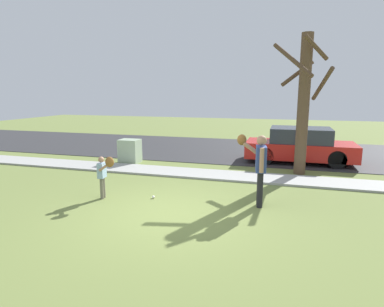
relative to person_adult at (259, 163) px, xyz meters
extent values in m
plane|color=olive|center=(-1.82, 2.40, -1.04)|extent=(48.00, 48.00, 0.00)
cube|color=#A3A39E|center=(-1.82, 2.50, -1.01)|extent=(36.00, 1.20, 0.06)
cube|color=#2D2D30|center=(-1.82, 7.50, -1.03)|extent=(36.00, 6.80, 0.02)
cylinder|color=black|center=(0.06, -0.09, -0.62)|extent=(0.13, 0.13, 0.85)
cylinder|color=black|center=(0.03, 0.07, -0.62)|extent=(0.13, 0.13, 0.85)
cube|color=#33478C|center=(0.04, -0.01, 0.10)|extent=(0.28, 0.43, 0.60)
sphere|color=#A87A5B|center=(0.04, -0.01, 0.54)|extent=(0.23, 0.23, 0.23)
cylinder|color=#A87A5B|center=(0.08, -0.26, 0.12)|extent=(0.10, 0.10, 0.56)
cylinder|color=#A87A5B|center=(-0.24, 0.20, 0.32)|extent=(0.53, 0.17, 0.40)
ellipsoid|color=brown|center=(-0.44, 0.18, 0.51)|extent=(0.24, 0.17, 0.26)
cylinder|color=#6B6656|center=(-3.84, -0.48, -0.77)|extent=(0.09, 0.09, 0.54)
cylinder|color=#6B6656|center=(-3.82, -0.59, -0.77)|extent=(0.09, 0.09, 0.54)
cube|color=#8CADC6|center=(-3.83, -0.54, -0.31)|extent=(0.18, 0.28, 0.38)
sphere|color=#A87A5B|center=(-3.83, -0.54, -0.03)|extent=(0.15, 0.15, 0.15)
cylinder|color=#A87A5B|center=(-3.85, -0.38, -0.30)|extent=(0.06, 0.06, 0.36)
cylinder|color=#A87A5B|center=(-3.65, -0.67, -0.17)|extent=(0.34, 0.11, 0.26)
ellipsoid|color=brown|center=(-3.52, -0.66, -0.05)|extent=(0.24, 0.17, 0.26)
sphere|color=white|center=(-2.59, -0.19, -1.00)|extent=(0.07, 0.07, 0.07)
cube|color=#9EB293|center=(-5.14, 3.53, -0.59)|extent=(0.75, 0.60, 0.90)
cylinder|color=brown|center=(1.06, 3.54, 1.20)|extent=(0.37, 0.37, 4.48)
cylinder|color=brown|center=(1.59, 3.71, 1.87)|extent=(0.53, 1.36, 1.02)
cylinder|color=brown|center=(0.83, 3.94, 2.23)|extent=(1.05, 0.69, 0.85)
cylinder|color=brown|center=(0.65, 3.07, 2.59)|extent=(1.26, 1.11, 1.14)
cylinder|color=brown|center=(1.30, 3.25, 2.95)|extent=(0.84, 0.72, 0.74)
cube|color=red|center=(1.11, 5.38, -0.54)|extent=(4.00, 1.75, 0.60)
cube|color=#2D333D|center=(1.11, 5.38, 0.03)|extent=(2.20, 1.61, 0.55)
cylinder|color=black|center=(-0.13, 4.61, -0.70)|extent=(0.64, 0.22, 0.64)
cylinder|color=black|center=(-0.13, 6.14, -0.70)|extent=(0.64, 0.22, 0.64)
cylinder|color=black|center=(2.35, 4.61, -0.70)|extent=(0.64, 0.22, 0.64)
cylinder|color=black|center=(2.35, 6.14, -0.70)|extent=(0.64, 0.22, 0.64)
camera|label=1|loc=(0.56, -7.45, 1.61)|focal=30.16mm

